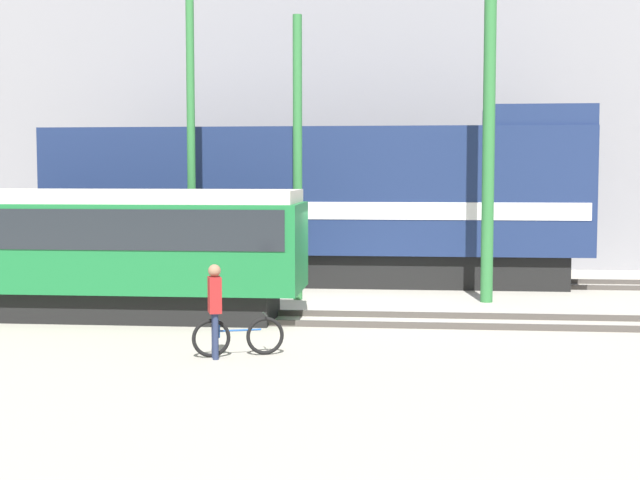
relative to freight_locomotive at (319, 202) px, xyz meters
The scene contains 11 objects.
ground_plane 6.22m from the freight_locomotive, 74.18° to the right, with size 120.00×120.00×0.00m, color #9E998C.
track_near 7.56m from the freight_locomotive, 77.47° to the right, with size 60.00×1.51×0.14m.
track_far 2.88m from the freight_locomotive, ahead, with size 60.00×1.51×0.14m.
building_backdrop 8.98m from the freight_locomotive, 78.56° to the left, with size 32.64×6.00×13.82m.
freight_locomotive is the anchor object (origin of this frame).
streetcar 8.73m from the freight_locomotive, 126.54° to the right, with size 10.98×2.54×3.01m.
bicycle 11.18m from the freight_locomotive, 92.09° to the right, with size 1.65×0.70×0.78m.
person 11.37m from the freight_locomotive, 93.97° to the right, with size 0.33×0.41×1.74m.
utility_pole_left 5.22m from the freight_locomotive, 131.70° to the right, with size 0.22×0.22×9.61m.
utility_pole_center 3.73m from the freight_locomotive, 93.63° to the right, with size 0.25×0.25×7.56m.
utility_pole_right 6.21m from the freight_locomotive, 36.06° to the right, with size 0.32×0.32×8.66m.
Camera 1 is at (1.19, -21.63, 3.42)m, focal length 50.00 mm.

